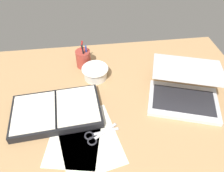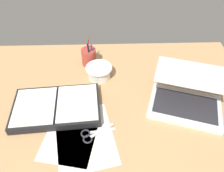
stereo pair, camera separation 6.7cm
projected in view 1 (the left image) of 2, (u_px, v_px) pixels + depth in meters
The scene contains 8 objects.
desk_top at pixel (108, 109), 96.76cm from camera, with size 140.00×100.00×2.00cm, color tan.
laptop at pixel (185, 90), 96.86cm from camera, with size 38.17×37.94×13.72cm.
bowl at pixel (95, 72), 107.91cm from camera, with size 13.22×13.22×6.27cm.
pen_cup at pixel (83, 58), 113.94cm from camera, with size 7.61×7.61×14.16cm.
planner at pixel (57, 111), 92.18cm from camera, with size 38.46×25.42×3.81cm.
scissors at pixel (95, 136), 84.92cm from camera, with size 13.96×9.09×0.80cm.
paper_sheet_front at pixel (89, 139), 84.50cm from camera, with size 21.72×29.25×0.16cm, color silver.
paper_sheet_beside_planner at pixel (74, 140), 84.01cm from camera, with size 19.38×23.65×0.16cm, color silver.
Camera 1 is at (-6.21, -62.38, 75.42)cm, focal length 35.00 mm.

